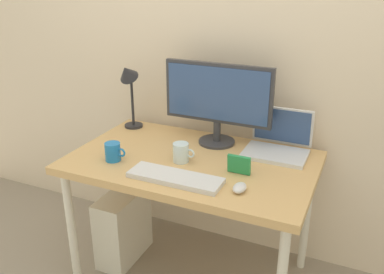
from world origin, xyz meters
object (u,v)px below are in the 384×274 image
coffee_mug (113,152)px  glass_cup (181,153)px  photo_frame (239,165)px  desk_lamp (128,82)px  computer_tower (123,226)px  keyboard (175,178)px  monitor (218,98)px  laptop (278,142)px  mouse (240,188)px  desk (192,170)px

coffee_mug → glass_cup: glass_cup is taller
photo_frame → glass_cup: bearing=178.0°
desk_lamp → computer_tower: size_ratio=0.97×
keyboard → monitor: bearing=88.1°
glass_cup → photo_frame: glass_cup is taller
desk_lamp → photo_frame: bearing=-21.4°
laptop → mouse: bearing=-96.2°
mouse → computer_tower: mouse is taller
glass_cup → computer_tower: bearing=175.9°
coffee_mug → photo_frame: (0.62, 0.12, 0.00)m
desk → coffee_mug: (-0.35, -0.18, 0.11)m
monitor → keyboard: 0.54m
desk_lamp → keyboard: (0.54, -0.48, -0.27)m
glass_cup → monitor: bearing=75.7°
desk → mouse: mouse is taller
keyboard → mouse: mouse is taller
laptop → desk_lamp: 0.92m
keyboard → computer_tower: bearing=154.7°
desk_lamp → keyboard: desk_lamp is taller
computer_tower → desk: bearing=2.8°
computer_tower → mouse: bearing=-14.4°
laptop → desk_lamp: size_ratio=0.78×
desk → desk_lamp: desk_lamp is taller
coffee_mug → laptop: bearing=31.0°
monitor → desk: bearing=-98.9°
desk → photo_frame: 0.30m
mouse → coffee_mug: (-0.68, 0.04, 0.03)m
computer_tower → keyboard: bearing=-25.3°
desk → monitor: bearing=81.1°
desk → coffee_mug: 0.41m
desk → keyboard: keyboard is taller
keyboard → glass_cup: (-0.06, 0.19, 0.04)m
monitor → coffee_mug: monitor is taller
mouse → photo_frame: (-0.06, 0.16, 0.03)m
mouse → coffee_mug: size_ratio=0.79×
coffee_mug → computer_tower: (-0.08, 0.16, -0.56)m
glass_cup → photo_frame: (0.30, -0.01, -0.00)m
desk → desk_lamp: 0.67m
monitor → computer_tower: 0.94m
desk → laptop: laptop is taller
mouse → monitor: bearing=121.6°
monitor → glass_cup: (-0.08, -0.30, -0.21)m
laptop → computer_tower: (-0.81, -0.28, -0.57)m
desk_lamp → photo_frame: 0.87m
desk → computer_tower: (-0.44, -0.02, -0.45)m
desk → coffee_mug: coffee_mug is taller
computer_tower → photo_frame: bearing=-3.2°
photo_frame → mouse: bearing=-70.5°
photo_frame → coffee_mug: bearing=-169.4°
keyboard → computer_tower: (-0.46, 0.22, -0.52)m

